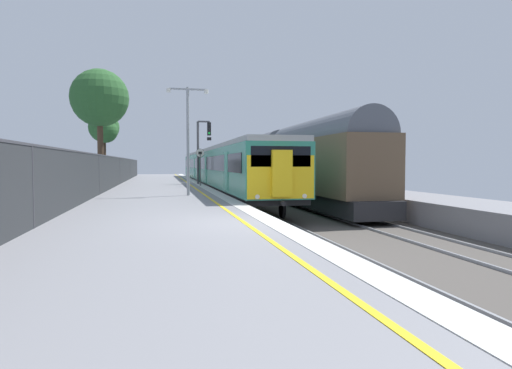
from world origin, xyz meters
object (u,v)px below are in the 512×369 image
object	(u,v)px
signal_gantry	(202,144)
speed_limit_sign	(200,162)
background_tree_centre	(100,100)
freight_train_adjacent_track	(285,161)
commuter_train_at_platform	(216,167)
background_tree_left	(104,129)
platform_lamp_mid	(188,131)

from	to	relation	value
signal_gantry	speed_limit_sign	distance (m)	3.27
signal_gantry	background_tree_centre	world-z (taller)	background_tree_centre
freight_train_adjacent_track	background_tree_centre	distance (m)	13.66
freight_train_adjacent_track	background_tree_centre	xyz separation A→B (m)	(-12.66, 2.82, 4.29)
freight_train_adjacent_track	signal_gantry	distance (m)	6.79
speed_limit_sign	commuter_train_at_platform	bearing A→B (deg)	72.39
commuter_train_at_platform	background_tree_left	xyz separation A→B (m)	(-9.69, 7.41, 3.56)
platform_lamp_mid	background_tree_centre	bearing A→B (deg)	115.62
background_tree_left	platform_lamp_mid	bearing A→B (deg)	-74.06
speed_limit_sign	signal_gantry	bearing A→B (deg)	82.67
background_tree_left	background_tree_centre	bearing A→B (deg)	-84.77
signal_gantry	background_tree_left	world-z (taller)	background_tree_left
signal_gantry	background_tree_centre	xyz separation A→B (m)	(-7.19, -0.99, 2.99)
platform_lamp_mid	background_tree_left	size ratio (longest dim) A/B	0.81
speed_limit_sign	background_tree_centre	distance (m)	8.31
commuter_train_at_platform	platform_lamp_mid	bearing A→B (deg)	-102.14
background_tree_left	background_tree_centre	size ratio (longest dim) A/B	0.79
commuter_train_at_platform	speed_limit_sign	distance (m)	6.11
freight_train_adjacent_track	platform_lamp_mid	xyz separation A→B (m)	(-7.26, -8.45, 1.40)
background_tree_left	speed_limit_sign	bearing A→B (deg)	-59.32
commuter_train_at_platform	signal_gantry	world-z (taller)	signal_gantry
speed_limit_sign	platform_lamp_mid	bearing A→B (deg)	-98.59
speed_limit_sign	platform_lamp_mid	world-z (taller)	platform_lamp_mid
background_tree_centre	speed_limit_sign	bearing A→B (deg)	-16.05
commuter_train_at_platform	background_tree_centre	size ratio (longest dim) A/B	5.02
freight_train_adjacent_track	platform_lamp_mid	size ratio (longest dim) A/B	5.36
platform_lamp_mid	background_tree_centre	xyz separation A→B (m)	(-5.40, 11.27, 2.89)
background_tree_centre	freight_train_adjacent_track	bearing A→B (deg)	-12.56
speed_limit_sign	platform_lamp_mid	xyz separation A→B (m)	(-1.41, -9.31, 1.46)
signal_gantry	speed_limit_sign	world-z (taller)	signal_gantry
platform_lamp_mid	background_tree_left	xyz separation A→B (m)	(-6.44, 22.53, 1.73)
commuter_train_at_platform	signal_gantry	distance (m)	3.65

